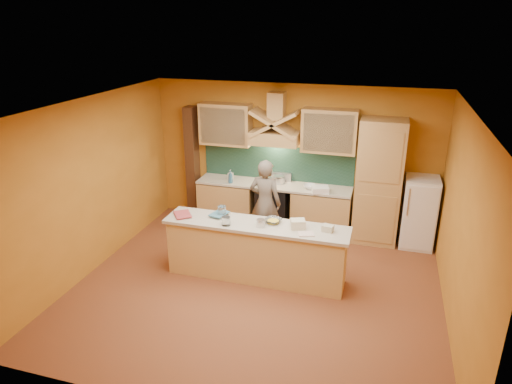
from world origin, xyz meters
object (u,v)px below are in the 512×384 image
(fridge, at_px, (419,212))
(kitchen_scale, at_px, (261,224))
(person, at_px, (265,203))
(stove, at_px, (273,206))
(mixing_bowl, at_px, (273,221))

(fridge, relative_size, kitchen_scale, 11.40)
(fridge, distance_m, person, 2.77)
(stove, height_order, kitchen_scale, kitchen_scale)
(fridge, xyz_separation_m, person, (-2.67, -0.71, 0.16))
(stove, relative_size, kitchen_scale, 7.90)
(stove, distance_m, mixing_bowl, 1.91)
(kitchen_scale, bearing_deg, person, 95.63)
(kitchen_scale, distance_m, mixing_bowl, 0.24)
(mixing_bowl, bearing_deg, fridge, 38.37)
(kitchen_scale, height_order, mixing_bowl, kitchen_scale)
(person, height_order, kitchen_scale, person)
(stove, bearing_deg, fridge, 0.00)
(person, bearing_deg, stove, -82.83)
(person, bearing_deg, fridge, -160.03)
(kitchen_scale, bearing_deg, fridge, 32.81)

